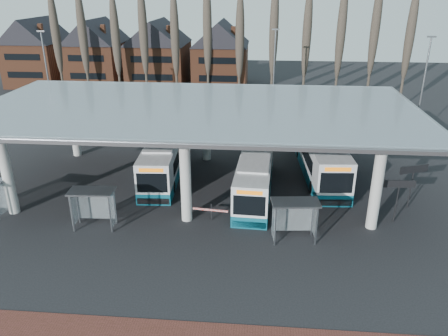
# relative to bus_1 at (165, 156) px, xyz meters

# --- Properties ---
(ground) EXTENTS (140.00, 140.00, 0.00)m
(ground) POSITION_rel_bus_1_xyz_m (3.01, -10.05, -1.50)
(ground) COLOR black
(ground) RESTS_ON ground
(station_canopy) EXTENTS (32.00, 16.00, 6.34)m
(station_canopy) POSITION_rel_bus_1_xyz_m (3.01, -2.05, 4.18)
(station_canopy) COLOR beige
(station_canopy) RESTS_ON ground
(poplar_row) EXTENTS (45.10, 1.10, 14.50)m
(poplar_row) POSITION_rel_bus_1_xyz_m (3.01, 22.95, 7.27)
(poplar_row) COLOR #473D33
(poplar_row) RESTS_ON ground
(townhouse_row) EXTENTS (36.80, 10.30, 12.25)m
(townhouse_row) POSITION_rel_bus_1_xyz_m (-12.74, 33.95, 4.44)
(townhouse_row) COLOR brown
(townhouse_row) RESTS_ON ground
(lamp_post_a) EXTENTS (0.80, 0.16, 10.17)m
(lamp_post_a) POSITION_rel_bus_1_xyz_m (-14.99, 11.95, 3.83)
(lamp_post_a) COLOR slate
(lamp_post_a) RESTS_ON ground
(lamp_post_b) EXTENTS (0.80, 0.16, 10.17)m
(lamp_post_b) POSITION_rel_bus_1_xyz_m (9.01, 15.95, 3.83)
(lamp_post_b) COLOR slate
(lamp_post_b) RESTS_ON ground
(lamp_post_c) EXTENTS (0.80, 0.16, 10.17)m
(lamp_post_c) POSITION_rel_bus_1_xyz_m (23.01, 9.95, 3.83)
(lamp_post_c) COLOR slate
(lamp_post_c) RESTS_ON ground
(bus_1) EXTENTS (3.07, 11.59, 3.19)m
(bus_1) POSITION_rel_bus_1_xyz_m (0.00, 0.00, 0.00)
(bus_1) COLOR white
(bus_1) RESTS_ON ground
(bus_2) EXTENTS (2.90, 11.03, 3.03)m
(bus_2) POSITION_rel_bus_1_xyz_m (7.44, -2.94, -0.07)
(bus_2) COLOR white
(bus_2) RESTS_ON ground
(bus_3) EXTENTS (3.39, 12.31, 3.38)m
(bus_3) POSITION_rel_bus_1_xyz_m (12.64, 1.18, 0.09)
(bus_3) COLOR white
(bus_3) RESTS_ON ground
(shelter_1) EXTENTS (2.90, 1.57, 2.62)m
(shelter_1) POSITION_rel_bus_1_xyz_m (-2.72, -8.90, 0.41)
(shelter_1) COLOR gray
(shelter_1) RESTS_ON ground
(shelter_2) EXTENTS (2.96, 1.70, 2.63)m
(shelter_2) POSITION_rel_bus_1_xyz_m (9.90, -9.37, 0.41)
(shelter_2) COLOR gray
(shelter_2) RESTS_ON ground
(info_sign_0) EXTENTS (2.01, 0.23, 2.98)m
(info_sign_0) POSITION_rel_bus_1_xyz_m (16.68, -6.64, 1.00)
(info_sign_0) COLOR black
(info_sign_0) RESTS_ON ground
(info_sign_1) EXTENTS (2.05, 0.85, 3.19)m
(info_sign_1) POSITION_rel_bus_1_xyz_m (18.21, -4.51, 1.17)
(info_sign_1) COLOR black
(info_sign_1) RESTS_ON ground
(barrier) EXTENTS (2.32, 0.75, 1.16)m
(barrier) POSITION_rel_bus_1_xyz_m (4.63, -7.81, -0.60)
(barrier) COLOR black
(barrier) RESTS_ON ground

